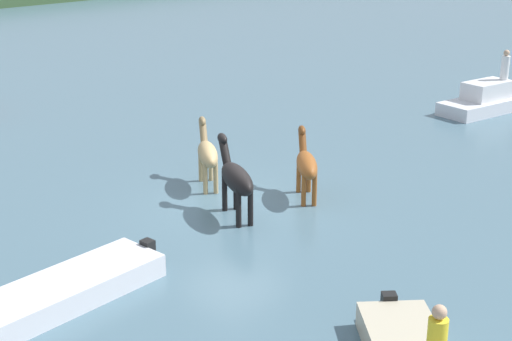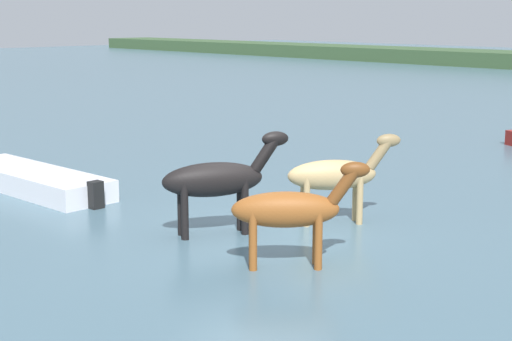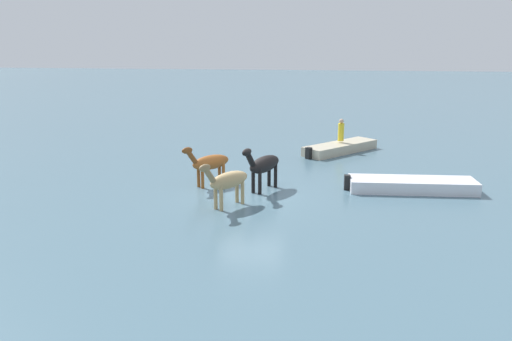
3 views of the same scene
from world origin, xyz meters
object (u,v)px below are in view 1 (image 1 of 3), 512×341
(horse_dark_mare, at_px, (236,178))
(horse_lead, at_px, (306,164))
(horse_gray_outer, at_px, (207,153))
(person_watcher_seated, at_px, (437,341))
(boat_motor_center, at_px, (52,300))
(person_boatman_standing, at_px, (505,66))
(boat_dinghy_port, at_px, (494,102))

(horse_dark_mare, bearing_deg, horse_lead, -73.92)
(horse_gray_outer, relative_size, person_watcher_seated, 1.76)
(horse_gray_outer, height_order, boat_motor_center, horse_gray_outer)
(horse_gray_outer, bearing_deg, person_watcher_seated, -168.12)
(horse_gray_outer, xyz_separation_m, boat_motor_center, (-6.91, -2.98, -0.81))
(horse_lead, xyz_separation_m, person_watcher_seated, (-5.52, -7.44, 0.16))
(person_watcher_seated, bearing_deg, person_boatman_standing, 24.08)
(boat_dinghy_port, height_order, person_watcher_seated, person_watcher_seated)
(boat_dinghy_port, xyz_separation_m, person_watcher_seated, (-18.24, -8.44, 0.81))
(horse_gray_outer, relative_size, horse_dark_mare, 0.87)
(horse_dark_mare, height_order, person_watcher_seated, horse_dark_mare)
(boat_dinghy_port, bearing_deg, horse_gray_outer, 3.00)
(horse_gray_outer, bearing_deg, boat_dinghy_port, -61.90)
(horse_gray_outer, height_order, person_watcher_seated, horse_gray_outer)
(horse_dark_mare, bearing_deg, person_watcher_seated, -176.35)
(boat_dinghy_port, bearing_deg, horse_lead, 14.14)
(horse_lead, height_order, person_boatman_standing, person_boatman_standing)
(horse_lead, xyz_separation_m, boat_motor_center, (-8.18, -0.35, -0.80))
(boat_dinghy_port, distance_m, boat_motor_center, 20.95)
(horse_gray_outer, height_order, horse_lead, horse_gray_outer)
(horse_lead, bearing_deg, person_watcher_seated, -175.12)
(boat_dinghy_port, height_order, boat_motor_center, boat_dinghy_port)
(horse_dark_mare, bearing_deg, horse_gray_outer, 1.36)
(horse_gray_outer, height_order, boat_dinghy_port, horse_gray_outer)
(person_watcher_seated, distance_m, person_boatman_standing, 20.21)
(person_boatman_standing, bearing_deg, horse_dark_mare, -178.51)
(horse_lead, relative_size, boat_motor_center, 0.37)
(boat_motor_center, bearing_deg, horse_lead, 179.07)
(person_watcher_seated, bearing_deg, horse_dark_mare, 67.64)
(horse_lead, height_order, boat_motor_center, horse_lead)
(horse_lead, relative_size, boat_dinghy_port, 0.34)
(horse_dark_mare, xyz_separation_m, boat_dinghy_port, (15.02, 0.60, -0.74))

